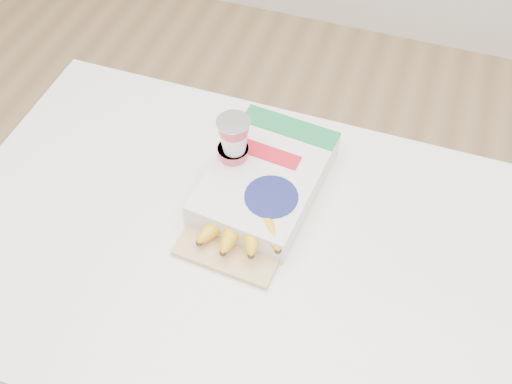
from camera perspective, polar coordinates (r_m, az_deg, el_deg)
room at (r=0.79m, az=-3.53°, el=13.93°), size 4.00×4.00×4.00m
table at (r=1.53m, az=-1.83°, el=-13.96°), size 1.18×0.78×0.88m
cutting_board at (r=1.16m, az=-0.97°, el=-2.51°), size 0.22×0.29×0.01m
bananas at (r=1.12m, az=-1.05°, el=-2.53°), size 0.19×0.19×0.07m
yogurt_stack at (r=1.16m, az=-2.25°, el=4.57°), size 0.07×0.07×0.16m
cereal_box at (r=1.19m, az=0.98°, el=1.33°), size 0.24×0.34×0.07m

